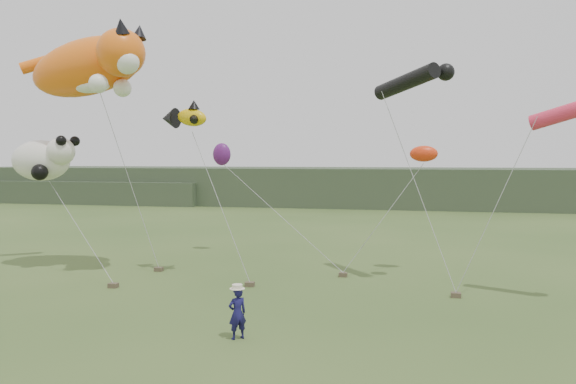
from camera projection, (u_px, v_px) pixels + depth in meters
The scene contains 9 objects.
ground at pixel (258, 326), 17.21m from camera, with size 120.00×120.00×0.00m, color #385123.
headland at pixel (339, 187), 61.32m from camera, with size 90.00×13.00×4.00m.
festival_attendant at pixel (237, 313), 15.91m from camera, with size 0.54×0.35×1.48m, color #16134A.
sandbag_anchors at pixel (260, 281), 23.01m from camera, with size 13.52×4.27×0.18m.
cat_kite at pixel (95, 65), 24.96m from camera, with size 7.30×3.89×3.61m.
fish_kite at pixel (184, 117), 24.30m from camera, with size 2.39×1.58×1.20m.
tube_kites at pixel (476, 91), 21.55m from camera, with size 8.93×4.86×2.74m.
panda_kite at pixel (44, 159), 25.95m from camera, with size 3.32×2.15×2.06m.
misc_kites at pixel (302, 154), 27.93m from camera, with size 11.67×3.86×1.21m.
Camera 1 is at (4.52, -16.33, 5.17)m, focal length 35.00 mm.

